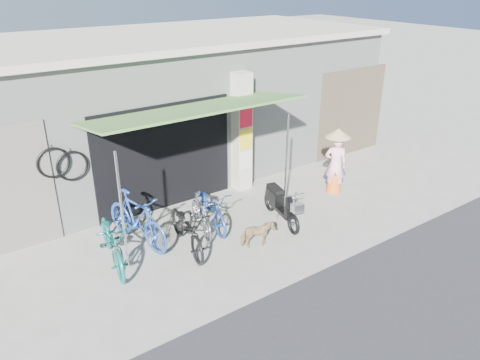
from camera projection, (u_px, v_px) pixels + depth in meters
ground at (275, 236)px, 9.98m from camera, size 80.00×80.00×0.00m
bicycle_shop at (161, 102)px, 13.03m from camera, size 12.30×5.30×3.66m
shop_pillar at (241, 132)px, 11.64m from camera, size 0.42×0.44×3.00m
awning at (195, 111)px, 9.69m from camera, size 4.60×1.88×2.72m
neighbour_right at (351, 112)px, 14.01m from camera, size 2.60×0.06×2.60m
bike_teal at (112, 240)px, 8.86m from camera, size 0.99×2.03×1.02m
bike_blue at (137, 219)px, 9.50m from camera, size 0.94×1.98×1.14m
bike_black at (187, 228)px, 9.35m from camera, size 0.91×1.87×0.94m
bike_silver at (201, 215)px, 9.95m from camera, size 0.78×1.51×0.87m
bike_navy at (210, 207)px, 10.23m from camera, size 0.88×1.81×0.91m
street_dog at (257, 235)px, 9.48m from camera, size 0.74×0.50×0.58m
moped at (280, 204)px, 10.42m from camera, size 0.59×1.62×0.93m
nun at (336, 161)px, 11.67m from camera, size 0.65×0.64×1.69m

